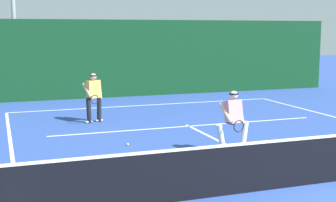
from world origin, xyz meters
TOP-DOWN VIEW (x-y plane):
  - ground_plane at (0.00, 0.00)m, footprint 80.00×80.00m
  - court_line_baseline_far at (0.00, 10.74)m, footprint 10.89×0.10m
  - court_line_service at (0.00, 6.19)m, footprint 8.88×0.10m
  - court_line_centre at (0.00, 3.20)m, footprint 0.10×6.40m
  - tennis_net at (0.00, 0.00)m, footprint 11.92×0.09m
  - player_near at (-0.28, 2.64)m, footprint 0.97×0.90m
  - player_far at (-2.73, 7.83)m, footprint 0.68×0.91m
  - tennis_ball at (-2.51, 4.35)m, footprint 0.07×0.07m
  - back_fence_windscreen at (0.00, 13.48)m, footprint 20.81×0.12m

SIDE VIEW (x-z plane):
  - ground_plane at x=0.00m, z-range 0.00..0.00m
  - court_line_baseline_far at x=0.00m, z-range 0.00..0.01m
  - court_line_service at x=0.00m, z-range 0.00..0.01m
  - court_line_centre at x=0.00m, z-range 0.00..0.01m
  - tennis_ball at x=-2.51m, z-range 0.00..0.07m
  - tennis_net at x=0.00m, z-range -0.04..1.05m
  - player_near at x=-0.28m, z-range 0.07..1.66m
  - player_far at x=-2.73m, z-range 0.08..1.72m
  - back_fence_windscreen at x=0.00m, z-range 0.00..3.50m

